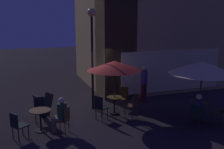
# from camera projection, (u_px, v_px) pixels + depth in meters

# --- Properties ---
(ground_plane) EXTENTS (60.00, 60.00, 0.00)m
(ground_plane) POSITION_uv_depth(u_px,v_px,m) (92.00, 110.00, 10.83)
(ground_plane) COLOR black
(cafe_building) EXTENTS (8.13, 6.90, 7.70)m
(cafe_building) POSITION_uv_depth(u_px,v_px,m) (138.00, 20.00, 14.01)
(cafe_building) COLOR tan
(cafe_building) RESTS_ON ground
(street_lamp_near_corner) EXTENTS (0.35, 0.35, 4.27)m
(street_lamp_near_corner) POSITION_uv_depth(u_px,v_px,m) (92.00, 37.00, 10.34)
(street_lamp_near_corner) COLOR black
(street_lamp_near_corner) RESTS_ON ground
(menu_sandwich_board) EXTENTS (0.81, 0.78, 0.87)m
(menu_sandwich_board) POSITION_uv_depth(u_px,v_px,m) (44.00, 105.00, 10.07)
(menu_sandwich_board) COLOR black
(menu_sandwich_board) RESTS_ON ground
(cafe_table_0) EXTENTS (0.71, 0.71, 0.78)m
(cafe_table_0) POSITION_uv_depth(u_px,v_px,m) (199.00, 107.00, 9.44)
(cafe_table_0) COLOR black
(cafe_table_0) RESTS_ON ground
(cafe_table_1) EXTENTS (0.64, 0.64, 0.73)m
(cafe_table_1) POSITION_uv_depth(u_px,v_px,m) (114.00, 103.00, 10.22)
(cafe_table_1) COLOR black
(cafe_table_1) RESTS_ON ground
(cafe_table_2) EXTENTS (0.72, 0.72, 0.76)m
(cafe_table_2) POSITION_uv_depth(u_px,v_px,m) (40.00, 116.00, 8.58)
(cafe_table_2) COLOR black
(cafe_table_2) RESTS_ON ground
(patio_umbrella_0) EXTENTS (2.46, 2.46, 2.30)m
(patio_umbrella_0) POSITION_uv_depth(u_px,v_px,m) (202.00, 68.00, 9.14)
(patio_umbrella_0) COLOR black
(patio_umbrella_0) RESTS_ON ground
(patio_umbrella_1) EXTENTS (2.16, 2.16, 2.20)m
(patio_umbrella_1) POSITION_uv_depth(u_px,v_px,m) (114.00, 66.00, 9.92)
(patio_umbrella_1) COLOR black
(patio_umbrella_1) RESTS_ON ground
(cafe_chair_0) EXTENTS (0.60, 0.60, 0.88)m
(cafe_chair_0) POSITION_uv_depth(u_px,v_px,m) (198.00, 115.00, 8.65)
(cafe_chair_0) COLOR black
(cafe_chair_0) RESTS_ON ground
(cafe_chair_1) EXTENTS (0.54, 0.54, 0.89)m
(cafe_chair_1) POSITION_uv_depth(u_px,v_px,m) (222.00, 110.00, 9.13)
(cafe_chair_1) COLOR brown
(cafe_chair_1) RESTS_ON ground
(cafe_chair_2) EXTENTS (0.56, 0.56, 0.95)m
(cafe_chair_2) POSITION_uv_depth(u_px,v_px,m) (123.00, 96.00, 10.90)
(cafe_chair_2) COLOR #563E17
(cafe_chair_2) RESTS_ON ground
(cafe_chair_3) EXTENTS (0.55, 0.55, 0.97)m
(cafe_chair_3) POSITION_uv_depth(u_px,v_px,m) (100.00, 106.00, 9.56)
(cafe_chair_3) COLOR black
(cafe_chair_3) RESTS_ON ground
(cafe_chair_4) EXTENTS (0.57, 0.57, 0.95)m
(cafe_chair_4) POSITION_uv_depth(u_px,v_px,m) (133.00, 104.00, 9.78)
(cafe_chair_4) COLOR brown
(cafe_chair_4) RESTS_ON ground
(cafe_chair_5) EXTENTS (0.40, 0.40, 0.95)m
(cafe_chair_5) POSITION_uv_depth(u_px,v_px,m) (39.00, 108.00, 9.40)
(cafe_chair_5) COLOR black
(cafe_chair_5) RESTS_ON ground
(cafe_chair_6) EXTENTS (0.60, 0.60, 0.91)m
(cafe_chair_6) POSITION_uv_depth(u_px,v_px,m) (17.00, 124.00, 7.92)
(cafe_chair_6) COLOR black
(cafe_chair_6) RESTS_ON ground
(cafe_chair_7) EXTENTS (0.55, 0.55, 0.91)m
(cafe_chair_7) POSITION_uv_depth(u_px,v_px,m) (65.00, 118.00, 8.40)
(cafe_chair_7) COLOR brown
(cafe_chair_7) RESTS_ON ground
(patron_seated_0) EXTENTS (0.48, 0.49, 1.28)m
(patron_seated_0) POSITION_uv_depth(u_px,v_px,m) (198.00, 109.00, 8.75)
(patron_seated_0) COLOR #461728
(patron_seated_0) RESTS_ON ground
(patron_seated_1) EXTENTS (0.52, 0.47, 1.25)m
(patron_seated_1) POSITION_uv_depth(u_px,v_px,m) (60.00, 113.00, 8.39)
(patron_seated_1) COLOR #7A6659
(patron_seated_1) RESTS_ON ground
(patron_standing_2) EXTENTS (0.32, 0.32, 1.72)m
(patron_standing_2) POSITION_uv_depth(u_px,v_px,m) (144.00, 84.00, 11.79)
(patron_standing_2) COLOR #451B1C
(patron_standing_2) RESTS_ON ground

